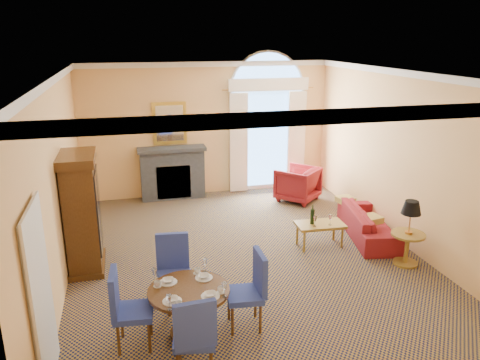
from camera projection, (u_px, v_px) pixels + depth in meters
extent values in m
plane|color=#14193F|center=(247.00, 258.00, 8.30)|extent=(7.50, 7.50, 0.00)
cube|color=#F9C277|center=(207.00, 130.00, 11.30)|extent=(6.00, 0.04, 3.20)
cube|color=#F9C277|center=(57.00, 185.00, 7.12)|extent=(0.04, 7.50, 3.20)
cube|color=#F9C277|center=(406.00, 160.00, 8.52)|extent=(0.04, 7.50, 3.20)
cube|color=white|center=(248.00, 74.00, 7.35)|extent=(6.00, 7.50, 0.04)
cube|color=white|center=(248.00, 78.00, 7.37)|extent=(6.00, 7.50, 0.12)
cube|color=white|center=(41.00, 300.00, 5.08)|extent=(0.08, 0.90, 2.06)
cube|color=#40454C|center=(173.00, 174.00, 11.20)|extent=(1.50, 0.40, 1.20)
cube|color=#40454C|center=(172.00, 148.00, 10.98)|extent=(1.60, 0.46, 0.08)
cube|color=yellow|center=(170.00, 123.00, 11.00)|extent=(0.80, 0.04, 1.00)
cube|color=silver|center=(170.00, 123.00, 10.98)|extent=(0.64, 0.02, 0.84)
cube|color=white|center=(266.00, 141.00, 11.73)|extent=(1.90, 0.04, 2.50)
cube|color=#7FA7D5|center=(267.00, 141.00, 11.72)|extent=(1.70, 0.02, 2.30)
cylinder|color=white|center=(267.00, 90.00, 11.36)|extent=(1.90, 0.04, 1.90)
cube|color=white|center=(239.00, 143.00, 11.45)|extent=(0.45, 0.06, 2.45)
cube|color=white|center=(296.00, 140.00, 11.80)|extent=(0.45, 0.06, 2.45)
cube|color=white|center=(269.00, 85.00, 11.21)|extent=(2.00, 0.08, 0.30)
cube|color=#3D240E|center=(83.00, 217.00, 7.71)|extent=(0.51, 0.92, 1.84)
cube|color=#3D240E|center=(76.00, 158.00, 7.42)|extent=(0.57, 1.01, 0.15)
cube|color=#3D240E|center=(88.00, 264.00, 7.97)|extent=(0.57, 1.01, 0.09)
cylinder|color=#3D240E|center=(189.00, 291.00, 6.00)|extent=(1.06, 1.06, 0.04)
cylinder|color=#3D240E|center=(190.00, 313.00, 6.10)|extent=(0.14, 0.14, 0.62)
cylinder|color=#3D240E|center=(190.00, 332.00, 6.18)|extent=(0.53, 0.53, 0.05)
cylinder|color=white|center=(204.00, 278.00, 6.27)|extent=(0.24, 0.24, 0.01)
imported|color=white|center=(204.00, 276.00, 6.26)|extent=(0.15, 0.15, 0.04)
imported|color=white|center=(197.00, 271.00, 6.38)|extent=(0.09, 0.09, 0.07)
cylinder|color=white|center=(168.00, 282.00, 6.16)|extent=(0.24, 0.24, 0.01)
imported|color=white|center=(168.00, 280.00, 6.15)|extent=(0.15, 0.15, 0.04)
imported|color=white|center=(157.00, 283.00, 6.05)|extent=(0.09, 0.09, 0.07)
cylinder|color=white|center=(172.00, 301.00, 5.72)|extent=(0.24, 0.24, 0.01)
imported|color=white|center=(172.00, 299.00, 5.71)|extent=(0.15, 0.15, 0.04)
imported|color=white|center=(179.00, 304.00, 5.58)|extent=(0.09, 0.09, 0.07)
cylinder|color=white|center=(210.00, 296.00, 5.83)|extent=(0.24, 0.24, 0.01)
imported|color=white|center=(210.00, 294.00, 5.82)|extent=(0.15, 0.15, 0.04)
imported|color=white|center=(221.00, 289.00, 5.91)|extent=(0.09, 0.09, 0.07)
cube|color=navy|center=(177.00, 277.00, 6.68)|extent=(0.56, 0.56, 0.08)
cube|color=navy|center=(173.00, 251.00, 6.79)|extent=(0.48, 0.12, 0.57)
cylinder|color=#3D240E|center=(186.00, 284.00, 7.00)|extent=(0.04, 0.04, 0.43)
cylinder|color=#3D240E|center=(161.00, 290.00, 6.85)|extent=(0.04, 0.04, 0.43)
cylinder|color=#3D240E|center=(194.00, 296.00, 6.67)|extent=(0.04, 0.04, 0.43)
cylinder|color=#3D240E|center=(169.00, 302.00, 6.53)|extent=(0.04, 0.04, 0.43)
cube|color=navy|center=(194.00, 338.00, 5.35)|extent=(0.54, 0.54, 0.08)
cube|color=navy|center=(195.00, 325.00, 5.05)|extent=(0.48, 0.10, 0.57)
cylinder|color=#3D240E|center=(179.00, 347.00, 5.59)|extent=(0.04, 0.04, 0.43)
cylinder|color=#3D240E|center=(210.00, 346.00, 5.62)|extent=(0.04, 0.04, 0.43)
cube|color=navy|center=(244.00, 295.00, 6.22)|extent=(0.52, 0.52, 0.08)
cube|color=navy|center=(260.00, 272.00, 6.18)|extent=(0.07, 0.47, 0.57)
cylinder|color=#3D240E|center=(260.00, 319.00, 6.15)|extent=(0.04, 0.04, 0.43)
cylinder|color=#3D240E|center=(255.00, 303.00, 6.50)|extent=(0.04, 0.04, 0.43)
cylinder|color=#3D240E|center=(232.00, 321.00, 6.10)|extent=(0.04, 0.04, 0.43)
cylinder|color=#3D240E|center=(229.00, 305.00, 6.45)|extent=(0.04, 0.04, 0.43)
cube|color=navy|center=(134.00, 312.00, 5.84)|extent=(0.52, 0.52, 0.08)
cube|color=navy|center=(114.00, 293.00, 5.68)|extent=(0.11, 0.48, 0.57)
cylinder|color=#3D240E|center=(122.00, 323.00, 6.07)|extent=(0.04, 0.04, 0.43)
cylinder|color=#3D240E|center=(119.00, 340.00, 5.71)|extent=(0.04, 0.04, 0.43)
cylinder|color=#3D240E|center=(151.00, 320.00, 6.11)|extent=(0.04, 0.04, 0.43)
cylinder|color=#3D240E|center=(149.00, 338.00, 5.76)|extent=(0.04, 0.04, 0.43)
imported|color=maroon|center=(369.00, 223.00, 9.10)|extent=(1.13, 2.06, 0.57)
imported|color=maroon|center=(298.00, 184.00, 11.09)|extent=(1.24, 1.24, 0.81)
cube|color=olive|center=(320.00, 225.00, 8.66)|extent=(0.91, 0.53, 0.05)
cylinder|color=olive|center=(304.00, 242.00, 8.48)|extent=(0.04, 0.04, 0.39)
cylinder|color=olive|center=(342.00, 238.00, 8.65)|extent=(0.04, 0.04, 0.39)
cylinder|color=olive|center=(297.00, 234.00, 8.81)|extent=(0.04, 0.04, 0.39)
cylinder|color=olive|center=(334.00, 230.00, 8.98)|extent=(0.04, 0.04, 0.39)
cylinder|color=olive|center=(408.00, 234.00, 7.92)|extent=(0.57, 0.57, 0.04)
cylinder|color=olive|center=(407.00, 250.00, 8.01)|extent=(0.08, 0.08, 0.53)
cylinder|color=olive|center=(405.00, 263.00, 8.08)|extent=(0.42, 0.42, 0.04)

